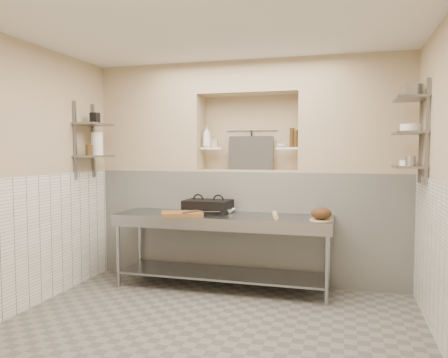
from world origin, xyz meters
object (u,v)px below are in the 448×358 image
(mixing_bowl, at_px, (227,211))
(bread_loaf, at_px, (321,213))
(jug_left, at_px, (97,144))
(bottle_soap, at_px, (207,137))
(bowl_alcove, at_px, (282,146))
(prep_table, at_px, (222,236))
(rolling_pin, at_px, (275,215))
(panini_press, at_px, (208,206))
(cutting_board, at_px, (182,214))

(mixing_bowl, bearing_deg, bread_loaf, -15.46)
(mixing_bowl, distance_m, jug_left, 1.86)
(bottle_soap, distance_m, bowl_alcove, 1.00)
(mixing_bowl, relative_size, bowl_alcove, 1.56)
(prep_table, height_order, rolling_pin, rolling_pin)
(mixing_bowl, bearing_deg, jug_left, -171.10)
(panini_press, bearing_deg, jug_left, -167.71)
(cutting_board, height_order, bread_loaf, bread_loaf)
(rolling_pin, height_order, bowl_alcove, bowl_alcove)
(bread_loaf, distance_m, bowl_alcove, 1.13)
(mixing_bowl, distance_m, bread_loaf, 1.21)
(panini_press, height_order, jug_left, jug_left)
(cutting_board, xyz_separation_m, mixing_bowl, (0.45, 0.37, 0.00))
(cutting_board, xyz_separation_m, bread_loaf, (1.61, 0.05, 0.06))
(panini_press, height_order, mixing_bowl, panini_press)
(mixing_bowl, bearing_deg, bottle_soap, 137.47)
(panini_press, relative_size, bread_loaf, 2.60)
(prep_table, xyz_separation_m, bread_loaf, (1.17, -0.13, 0.34))
(cutting_board, bearing_deg, bread_loaf, 1.61)
(panini_press, relative_size, bottle_soap, 2.05)
(cutting_board, bearing_deg, rolling_pin, 6.78)
(panini_press, bearing_deg, cutting_board, -117.51)
(panini_press, relative_size, mixing_bowl, 2.73)
(jug_left, bearing_deg, cutting_board, -5.29)
(rolling_pin, distance_m, bottle_soap, 1.48)
(bowl_alcove, relative_size, jug_left, 0.47)
(cutting_board, distance_m, bread_loaf, 1.61)
(bread_loaf, bearing_deg, mixing_bowl, 164.54)
(mixing_bowl, relative_size, jug_left, 0.73)
(jug_left, bearing_deg, rolling_pin, 0.48)
(prep_table, distance_m, rolling_pin, 0.71)
(bread_loaf, height_order, jug_left, jug_left)
(bowl_alcove, bearing_deg, bottle_soap, -179.73)
(bread_loaf, bearing_deg, bottle_soap, 156.81)
(panini_press, height_order, bottle_soap, bottle_soap)
(prep_table, relative_size, cutting_board, 5.37)
(prep_table, distance_m, jug_left, 1.98)
(mixing_bowl, xyz_separation_m, bowl_alcove, (0.63, 0.34, 0.81))
(panini_press, distance_m, bowl_alcove, 1.20)
(mixing_bowl, height_order, bread_loaf, bread_loaf)
(panini_press, height_order, rolling_pin, panini_press)
(mixing_bowl, bearing_deg, panini_press, 179.91)
(prep_table, height_order, panini_press, panini_press)
(panini_press, bearing_deg, mixing_bowl, 1.80)
(mixing_bowl, height_order, bottle_soap, bottle_soap)
(mixing_bowl, distance_m, bowl_alcove, 1.08)
(bread_loaf, xyz_separation_m, bottle_soap, (-1.53, 0.65, 0.87))
(prep_table, distance_m, mixing_bowl, 0.34)
(rolling_pin, bearing_deg, jug_left, -179.52)
(jug_left, bearing_deg, bowl_alcove, 14.64)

